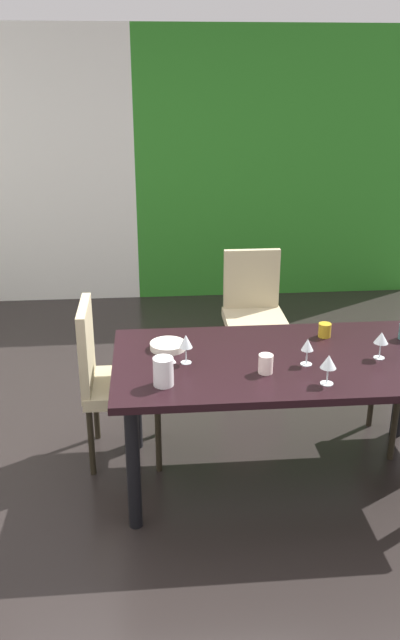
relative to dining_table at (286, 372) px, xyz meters
name	(u,v)px	position (x,y,z in m)	size (l,w,h in m)	color
ground_plane	(154,479)	(-0.73, 0.03, -0.67)	(5.46, 6.37, 0.02)	black
garden_window_panel	(280,168)	(0.59, 3.16, 0.62)	(2.82, 0.10, 2.57)	#297420
dining_table	(286,372)	(0.00, 0.00, 0.00)	(1.85, 0.93, 0.74)	black
chair_head_far	(253,308)	(0.05, 1.32, -0.13)	(0.44, 0.45, 0.94)	tan
chair_left_far	(109,374)	(-0.96, 0.29, -0.12)	(0.45, 0.44, 0.97)	tan
wine_glass_front	(307,346)	(0.08, -0.09, 0.19)	(0.06, 0.06, 0.14)	silver
wine_glass_rear	(186,342)	(-0.54, -0.02, 0.20)	(0.07, 0.07, 0.16)	silver
wine_glass_east	(381,339)	(0.49, -0.05, 0.20)	(0.08, 0.08, 0.15)	silver
wine_glass_left	(328,363)	(0.13, -0.31, 0.20)	(0.08, 0.08, 0.15)	silver
serving_bowl_right	(168,346)	(-0.63, 0.17, 0.10)	(0.20, 0.20, 0.04)	white
cup_south	(266,364)	(-0.14, -0.17, 0.13)	(0.07, 0.07, 0.10)	white
cup_north	(325,330)	(0.28, 0.26, 0.12)	(0.07, 0.07, 0.08)	#B38C1E
pitcher_near_shelf	(164,371)	(-0.66, -0.25, 0.16)	(0.11, 0.10, 0.15)	silver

